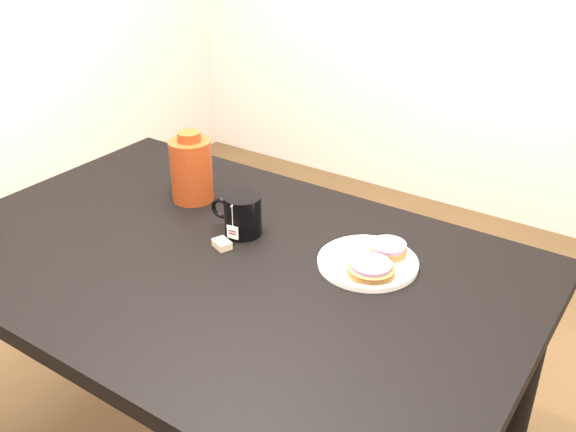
{
  "coord_description": "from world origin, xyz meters",
  "views": [
    {
      "loc": [
        0.84,
        -0.97,
        1.53
      ],
      "look_at": [
        0.07,
        0.16,
        0.81
      ],
      "focal_mm": 40.0,
      "sensor_mm": 36.0,
      "label": 1
    }
  ],
  "objects_px": {
    "bagel_front": "(371,269)",
    "bagel_back": "(388,249)",
    "mug": "(242,215)",
    "plate": "(368,262)",
    "table": "(226,286)",
    "bagel_package": "(191,169)",
    "teabag_pouch": "(222,244)"
  },
  "relations": [
    {
      "from": "plate",
      "to": "teabag_pouch",
      "type": "xyz_separation_m",
      "value": [
        -0.32,
        -0.13,
        0.0
      ]
    },
    {
      "from": "table",
      "to": "bagel_back",
      "type": "height_order",
      "value": "bagel_back"
    },
    {
      "from": "table",
      "to": "bagel_back",
      "type": "bearing_deg",
      "value": 33.24
    },
    {
      "from": "mug",
      "to": "teabag_pouch",
      "type": "xyz_separation_m",
      "value": [
        0.0,
        -0.08,
        -0.04
      ]
    },
    {
      "from": "bagel_front",
      "to": "teabag_pouch",
      "type": "bearing_deg",
      "value": -167.14
    },
    {
      "from": "plate",
      "to": "teabag_pouch",
      "type": "height_order",
      "value": "teabag_pouch"
    },
    {
      "from": "mug",
      "to": "bagel_package",
      "type": "xyz_separation_m",
      "value": [
        -0.23,
        0.07,
        0.04
      ]
    },
    {
      "from": "mug",
      "to": "plate",
      "type": "bearing_deg",
      "value": -0.74
    },
    {
      "from": "bagel_front",
      "to": "bagel_back",
      "type": "bearing_deg",
      "value": 93.89
    },
    {
      "from": "table",
      "to": "teabag_pouch",
      "type": "xyz_separation_m",
      "value": [
        -0.03,
        0.03,
        0.09
      ]
    },
    {
      "from": "plate",
      "to": "bagel_front",
      "type": "xyz_separation_m",
      "value": [
        0.03,
        -0.05,
        0.02
      ]
    },
    {
      "from": "table",
      "to": "bagel_front",
      "type": "bearing_deg",
      "value": 18.84
    },
    {
      "from": "table",
      "to": "plate",
      "type": "height_order",
      "value": "plate"
    },
    {
      "from": "table",
      "to": "bagel_package",
      "type": "bearing_deg",
      "value": 144.45
    },
    {
      "from": "bagel_back",
      "to": "teabag_pouch",
      "type": "relative_size",
      "value": 2.21
    },
    {
      "from": "bagel_back",
      "to": "bagel_front",
      "type": "relative_size",
      "value": 0.68
    },
    {
      "from": "teabag_pouch",
      "to": "bagel_package",
      "type": "xyz_separation_m",
      "value": [
        -0.23,
        0.16,
        0.08
      ]
    },
    {
      "from": "plate",
      "to": "bagel_back",
      "type": "bearing_deg",
      "value": 64.51
    },
    {
      "from": "bagel_back",
      "to": "mug",
      "type": "distance_m",
      "value": 0.36
    },
    {
      "from": "bagel_front",
      "to": "bagel_package",
      "type": "relative_size",
      "value": 0.76
    },
    {
      "from": "teabag_pouch",
      "to": "bagel_front",
      "type": "bearing_deg",
      "value": 12.86
    },
    {
      "from": "table",
      "to": "bagel_front",
      "type": "relative_size",
      "value": 9.51
    },
    {
      "from": "plate",
      "to": "bagel_back",
      "type": "xyz_separation_m",
      "value": [
        0.02,
        0.05,
        0.02
      ]
    },
    {
      "from": "table",
      "to": "plate",
      "type": "distance_m",
      "value": 0.34
    },
    {
      "from": "plate",
      "to": "bagel_front",
      "type": "bearing_deg",
      "value": -55.67
    },
    {
      "from": "bagel_front",
      "to": "table",
      "type": "bearing_deg",
      "value": -161.16
    },
    {
      "from": "bagel_front",
      "to": "bagel_package",
      "type": "bearing_deg",
      "value": 172.58
    },
    {
      "from": "plate",
      "to": "teabag_pouch",
      "type": "relative_size",
      "value": 5.07
    },
    {
      "from": "teabag_pouch",
      "to": "bagel_package",
      "type": "distance_m",
      "value": 0.29
    },
    {
      "from": "mug",
      "to": "teabag_pouch",
      "type": "distance_m",
      "value": 0.09
    },
    {
      "from": "plate",
      "to": "bagel_package",
      "type": "relative_size",
      "value": 1.18
    },
    {
      "from": "teabag_pouch",
      "to": "bagel_package",
      "type": "height_order",
      "value": "bagel_package"
    }
  ]
}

